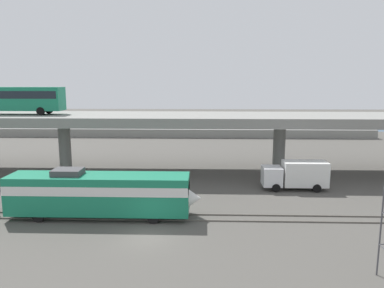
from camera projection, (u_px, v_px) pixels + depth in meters
The scene contains 15 objects.
ground_plane at pixel (147, 237), 27.16m from camera, with size 260.00×260.00×0.00m, color #4C4944.
rail_strip_near at pixel (153, 220), 30.40m from camera, with size 110.00×0.12×0.12m, color #59544C.
rail_strip_far at pixel (156, 214), 31.78m from camera, with size 110.00×0.12×0.12m, color #59544C.
train_locomotive at pixel (108, 192), 30.86m from camera, with size 16.22×3.04×4.18m.
highway_overpass at pixel (171, 121), 45.76m from camera, with size 96.00×10.37×7.35m.
transit_bus_on_overpass at pixel (15, 98), 45.70m from camera, with size 12.00×2.68×3.40m.
service_truck_west at pixel (296, 174), 39.06m from camera, with size 6.80×2.46×3.04m.
pier_parking_lot at pixel (185, 130), 81.21m from camera, with size 78.40×12.93×1.77m, color gray.
parked_car_0 at pixel (177, 123), 79.27m from camera, with size 4.49×1.82×1.50m.
parked_car_1 at pixel (206, 124), 77.97m from camera, with size 4.42×1.97×1.50m.
parked_car_2 at pixel (143, 122), 81.28m from camera, with size 4.70×1.98×1.50m.
parked_car_3 at pixel (96, 122), 81.38m from camera, with size 4.44×1.91×1.50m.
parked_car_4 at pixel (52, 123), 80.29m from camera, with size 4.40×1.96×1.50m.
parked_car_5 at pixel (246, 123), 79.04m from camera, with size 4.06×1.93×1.50m.
harbor_water at pixel (189, 122), 104.02m from camera, with size 140.00×36.00×0.01m, color navy.
Camera 1 is at (4.16, -25.49, 11.38)m, focal length 34.26 mm.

